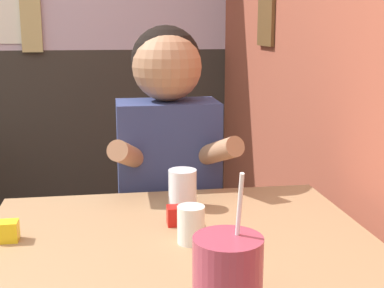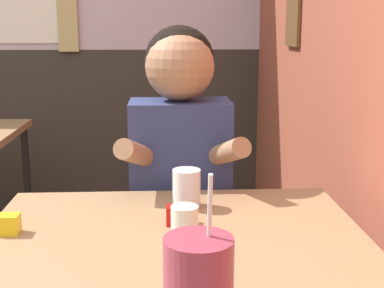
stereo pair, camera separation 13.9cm
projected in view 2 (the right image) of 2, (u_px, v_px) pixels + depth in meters
name	position (u px, v px, depth m)	size (l,w,h in m)	color
back_wall	(61.00, 7.00, 3.27)	(5.42, 0.09, 2.70)	silver
main_table	(175.00, 273.00, 1.27)	(0.97, 0.91, 0.73)	#93704C
person_seated	(180.00, 190.00, 1.86)	(0.42, 0.42, 1.25)	navy
cocktail_pitcher	(199.00, 280.00, 0.93)	(0.12, 0.12, 0.28)	#99384C
glass_near_pitcher	(187.00, 188.00, 1.54)	(0.08, 0.08, 0.11)	silver
glass_center	(185.00, 224.00, 1.29)	(0.07, 0.07, 0.09)	silver
condiment_ketchup	(178.00, 215.00, 1.41)	(0.06, 0.04, 0.05)	#B7140F
condiment_mustard	(7.00, 224.00, 1.34)	(0.06, 0.04, 0.05)	yellow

